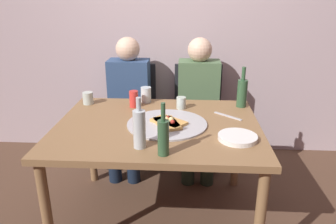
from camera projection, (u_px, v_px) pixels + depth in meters
ground_plane at (159, 216)px, 2.36m from camera, size 8.00×8.00×0.00m
back_wall at (168, 18)px, 3.02m from camera, size 6.00×0.10×2.60m
dining_table at (158, 135)px, 2.14m from camera, size 1.32×1.03×0.73m
pizza_tray at (167, 124)px, 2.10m from camera, size 0.52×0.52×0.01m
pizza_slice_last at (169, 121)px, 2.09m from camera, size 0.25×0.24×0.05m
pizza_slice_extra at (167, 123)px, 2.06m from camera, size 0.20×0.25×0.05m
wine_bottle at (242, 92)px, 2.39m from camera, size 0.07×0.07×0.30m
beer_bottle at (139, 128)px, 1.76m from camera, size 0.07×0.07×0.29m
water_bottle at (163, 136)px, 1.68m from camera, size 0.06×0.06×0.29m
tumbler_near at (181, 103)px, 2.38m from camera, size 0.07×0.07×0.09m
tumbler_far at (146, 95)px, 2.51m from camera, size 0.08×0.08×0.12m
wine_glass at (88, 98)px, 2.47m from camera, size 0.08×0.08×0.09m
soda_can at (134, 99)px, 2.40m from camera, size 0.07×0.07×0.12m
plate_stack at (238, 137)px, 1.88m from camera, size 0.23×0.23×0.03m
table_knife at (228, 116)px, 2.24m from camera, size 0.18×0.16×0.01m
chair_left at (131, 107)px, 3.06m from camera, size 0.44×0.44×0.90m
chair_right at (198, 108)px, 3.03m from camera, size 0.44×0.44×0.90m
guest_in_sweater at (128, 99)px, 2.87m from camera, size 0.36×0.56×1.17m
guest_in_beanie at (199, 100)px, 2.84m from camera, size 0.36×0.56×1.17m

